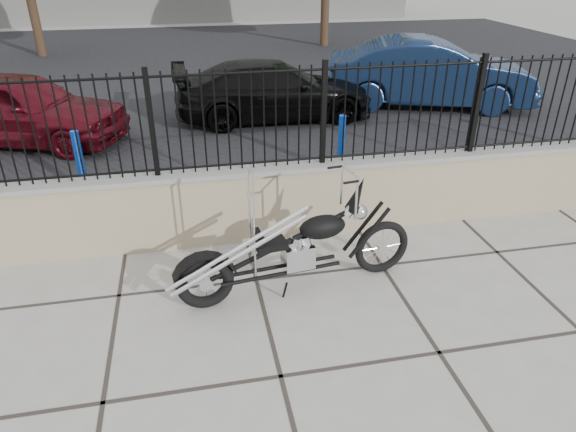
# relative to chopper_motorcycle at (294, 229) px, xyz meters

# --- Properties ---
(ground_plane) EXTENTS (90.00, 90.00, 0.00)m
(ground_plane) POSITION_rel_chopper_motorcycle_xyz_m (-0.38, -1.25, -0.76)
(ground_plane) COLOR #99968E
(ground_plane) RESTS_ON ground
(parking_lot) EXTENTS (30.00, 30.00, 0.00)m
(parking_lot) POSITION_rel_chopper_motorcycle_xyz_m (-0.38, 11.25, -0.76)
(parking_lot) COLOR black
(parking_lot) RESTS_ON ground
(retaining_wall) EXTENTS (14.00, 0.36, 0.96)m
(retaining_wall) POSITION_rel_chopper_motorcycle_xyz_m (-0.38, 1.25, -0.28)
(retaining_wall) COLOR gray
(retaining_wall) RESTS_ON ground_plane
(iron_fence) EXTENTS (14.00, 0.08, 1.20)m
(iron_fence) POSITION_rel_chopper_motorcycle_xyz_m (-0.38, 1.25, 0.80)
(iron_fence) COLOR black
(iron_fence) RESTS_ON retaining_wall
(chopper_motorcycle) EXTENTS (2.55, 0.76, 1.51)m
(chopper_motorcycle) POSITION_rel_chopper_motorcycle_xyz_m (0.00, 0.00, 0.00)
(chopper_motorcycle) COLOR black
(chopper_motorcycle) RESTS_ON ground_plane
(car_red) EXTENTS (4.24, 2.84, 1.34)m
(car_red) POSITION_rel_chopper_motorcycle_xyz_m (-4.04, 5.66, -0.09)
(car_red) COLOR #500B14
(car_red) RESTS_ON parking_lot
(car_black) EXTENTS (4.25, 1.78, 1.23)m
(car_black) POSITION_rel_chopper_motorcycle_xyz_m (0.90, 6.25, -0.14)
(car_black) COLOR black
(car_black) RESTS_ON parking_lot
(car_blue) EXTENTS (4.88, 2.89, 1.52)m
(car_blue) POSITION_rel_chopper_motorcycle_xyz_m (4.56, 6.54, 0.00)
(car_blue) COLOR #10203D
(car_blue) RESTS_ON parking_lot
(bollard_a) EXTENTS (0.14, 0.14, 1.00)m
(bollard_a) POSITION_rel_chopper_motorcycle_xyz_m (-2.59, 3.02, -0.26)
(bollard_a) COLOR blue
(bollard_a) RESTS_ON ground_plane
(bollard_b) EXTENTS (0.13, 0.13, 0.95)m
(bollard_b) POSITION_rel_chopper_motorcycle_xyz_m (1.46, 3.14, -0.28)
(bollard_b) COLOR #0C3DBF
(bollard_b) RESTS_ON ground_plane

